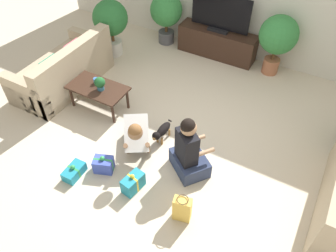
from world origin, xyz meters
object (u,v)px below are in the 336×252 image
(dog, at_px, (162,131))
(gift_bag_a, at_px, (182,209))
(gift_box_b, at_px, (133,183))
(potted_plant_corner_left, at_px, (111,21))
(sofa_left, at_px, (64,71))
(tv_console, at_px, (217,43))
(person_sitting, at_px, (189,152))
(gift_box_a, at_px, (74,172))
(potted_plant_back_right, at_px, (278,37))
(coffee_table, at_px, (98,90))
(tabletop_plant, at_px, (100,83))
(person_kneeling, at_px, (137,134))
(potted_plant_back_left, at_px, (166,13))
(tv, at_px, (220,15))
(mug, at_px, (96,81))
(gift_box_c, at_px, (104,164))

(dog, bearing_deg, gift_bag_a, -46.84)
(gift_box_b, relative_size, gift_bag_a, 0.83)
(potted_plant_corner_left, bearing_deg, sofa_left, -96.67)
(gift_box_b, bearing_deg, tv_console, 95.33)
(person_sitting, distance_m, gift_box_a, 1.57)
(tv_console, bearing_deg, sofa_left, -131.59)
(gift_bag_a, bearing_deg, potted_plant_back_right, 89.40)
(coffee_table, height_order, gift_box_b, coffee_table)
(dog, relative_size, tabletop_plant, 2.21)
(dog, distance_m, gift_box_b, 0.93)
(person_sitting, bearing_deg, person_kneeling, 40.57)
(sofa_left, distance_m, tabletop_plant, 1.03)
(gift_box_b, bearing_deg, potted_plant_back_left, 112.75)
(sofa_left, xyz_separation_m, tv, (1.95, 2.20, 0.55))
(potted_plant_corner_left, distance_m, dog, 2.63)
(sofa_left, height_order, potted_plant_back_right, potted_plant_back_right)
(person_kneeling, distance_m, mug, 1.30)
(gift_box_c, bearing_deg, coffee_table, 129.43)
(potted_plant_corner_left, relative_size, person_kneeling, 1.34)
(person_sitting, xyz_separation_m, gift_box_c, (-1.00, -0.57, -0.24))
(gift_box_c, xyz_separation_m, tabletop_plant, (-0.77, 1.02, 0.42))
(potted_plant_back_right, bearing_deg, tv_console, 177.43)
(tv, relative_size, gift_box_c, 3.66)
(tv_console, height_order, person_sitting, person_sitting)
(coffee_table, distance_m, gift_box_c, 1.36)
(person_sitting, bearing_deg, potted_plant_back_right, -58.89)
(gift_box_a, distance_m, tabletop_plant, 1.45)
(tv_console, distance_m, tabletop_plant, 2.60)
(tv, height_order, gift_box_b, tv)
(coffee_table, height_order, tabletop_plant, tabletop_plant)
(tabletop_plant, bearing_deg, gift_box_a, -69.89)
(potted_plant_back_right, bearing_deg, potted_plant_corner_left, -162.86)
(gift_box_a, bearing_deg, sofa_left, 134.19)
(tv_console, distance_m, person_kneeling, 2.89)
(potted_plant_back_left, relative_size, dog, 2.08)
(person_sitting, height_order, gift_box_b, person_sitting)
(person_kneeling, xyz_separation_m, person_sitting, (0.78, 0.04, 0.01))
(sofa_left, relative_size, person_kneeling, 2.19)
(person_kneeling, relative_size, person_sitting, 0.86)
(potted_plant_corner_left, bearing_deg, mug, -63.67)
(coffee_table, xyz_separation_m, person_sitting, (1.85, -0.46, -0.01))
(tv_console, relative_size, person_kneeling, 1.86)
(potted_plant_corner_left, relative_size, person_sitting, 1.15)
(sofa_left, xyz_separation_m, potted_plant_corner_left, (0.15, 1.25, 0.40))
(person_kneeling, height_order, person_sitting, person_sitting)
(person_kneeling, bearing_deg, gift_box_b, -95.33)
(gift_box_b, bearing_deg, tabletop_plant, 140.22)
(potted_plant_back_right, distance_m, dog, 2.71)
(person_kneeling, height_order, gift_box_c, person_kneeling)
(dog, xyz_separation_m, mug, (-1.35, 0.25, 0.26))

